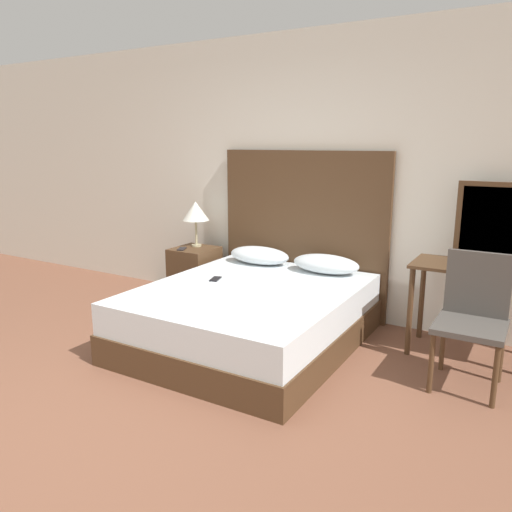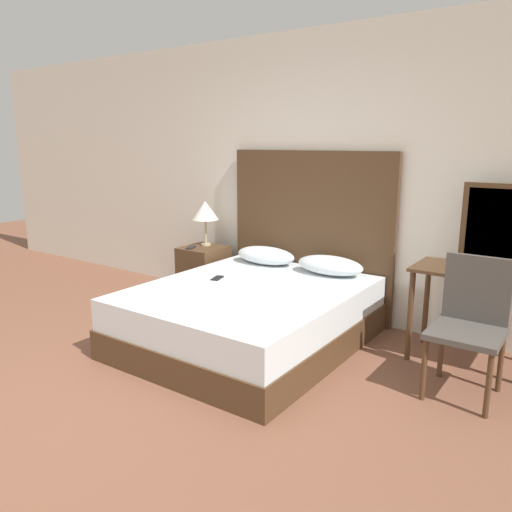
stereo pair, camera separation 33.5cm
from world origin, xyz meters
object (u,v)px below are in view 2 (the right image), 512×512
at_px(phone_on_nightstand, 191,248).
at_px(vanity_desk, 489,288).
at_px(bed, 249,316).
at_px(phone_on_bed, 217,278).
at_px(nightstand, 204,274).
at_px(table_lamp, 205,211).
at_px(chair, 471,318).

bearing_deg(phone_on_nightstand, vanity_desk, 1.84).
distance_m(bed, phone_on_bed, 0.47).
xyz_separation_m(nightstand, table_lamp, (-0.04, 0.09, 0.67)).
distance_m(phone_on_nightstand, vanity_desk, 2.89).
relative_size(bed, phone_on_bed, 12.03).
relative_size(bed, chair, 2.12).
bearing_deg(vanity_desk, nightstand, 179.65).
bearing_deg(bed, phone_on_bed, 171.39).
bearing_deg(chair, nightstand, 169.94).
xyz_separation_m(nightstand, vanity_desk, (2.81, -0.02, 0.33)).
bearing_deg(vanity_desk, chair, -91.61).
bearing_deg(table_lamp, chair, -11.65).
xyz_separation_m(phone_on_bed, nightstand, (-0.71, 0.62, -0.21)).
bearing_deg(chair, bed, -173.69).
bearing_deg(phone_on_bed, table_lamp, 136.15).
bearing_deg(vanity_desk, table_lamp, 177.89).
bearing_deg(bed, table_lamp, 145.75).
xyz_separation_m(bed, nightstand, (-1.10, 0.68, 0.05)).
bearing_deg(phone_on_bed, bed, -8.61).
distance_m(phone_on_nightstand, chair, 2.90).
height_order(table_lamp, vanity_desk, table_lamp).
relative_size(bed, table_lamp, 4.10).
distance_m(nightstand, phone_on_nightstand, 0.33).
relative_size(bed, nightstand, 3.35).
bearing_deg(table_lamp, phone_on_nightstand, -101.55).
relative_size(table_lamp, vanity_desk, 0.44).
bearing_deg(phone_on_bed, phone_on_nightstand, 146.64).
height_order(phone_on_bed, chair, chair).
height_order(bed, vanity_desk, vanity_desk).
bearing_deg(phone_on_bed, chair, 3.52).
xyz_separation_m(vanity_desk, chair, (-0.01, -0.48, -0.10)).
height_order(phone_on_nightstand, chair, chair).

